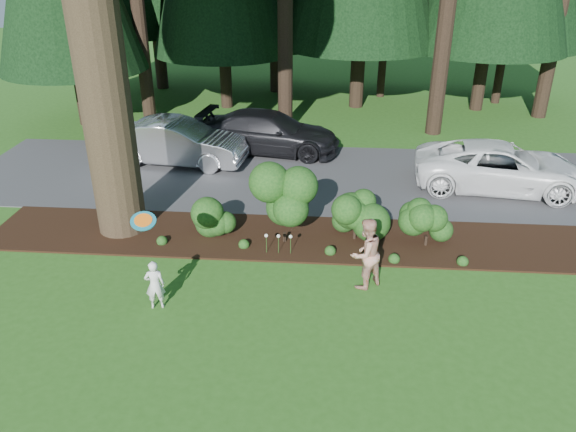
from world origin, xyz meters
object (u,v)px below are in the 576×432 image
object	(u,v)px
car_silver_wagon	(178,142)
adult	(366,254)
child	(155,285)
car_white_suv	(501,167)
car_dark_suv	(270,132)
frisbee	(143,221)

from	to	relation	value
car_silver_wagon	adult	distance (m)	9.41
child	adult	xyz separation A→B (m)	(4.42, 1.18, 0.27)
car_white_suv	car_dark_suv	world-z (taller)	car_dark_suv
car_white_suv	frisbee	bearing A→B (deg)	135.41
frisbee	car_silver_wagon	bearing A→B (deg)	101.05
adult	child	bearing A→B (deg)	-24.17
car_silver_wagon	child	xyz separation A→B (m)	(1.67, -8.36, -0.24)
car_white_suv	frisbee	xyz separation A→B (m)	(-8.83, -7.15, 1.39)
car_silver_wagon	car_dark_suv	size ratio (longest dim) A/B	0.92
frisbee	child	bearing A→B (deg)	86.51
car_dark_suv	child	bearing A→B (deg)	-179.75
adult	car_white_suv	bearing A→B (deg)	-166.34
car_white_suv	adult	size ratio (longest dim) A/B	3.12
frisbee	car_white_suv	bearing A→B (deg)	38.99
car_white_suv	frisbee	world-z (taller)	frisbee
adult	frisbee	world-z (taller)	frisbee
car_silver_wagon	frisbee	size ratio (longest dim) A/B	9.03
car_silver_wagon	car_white_suv	bearing A→B (deg)	-90.94
car_white_suv	child	xyz separation A→B (m)	(-8.82, -6.98, -0.19)
car_silver_wagon	car_dark_suv	bearing A→B (deg)	-57.63
adult	frisbee	size ratio (longest dim) A/B	3.22
car_white_suv	car_dark_suv	distance (m)	8.00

